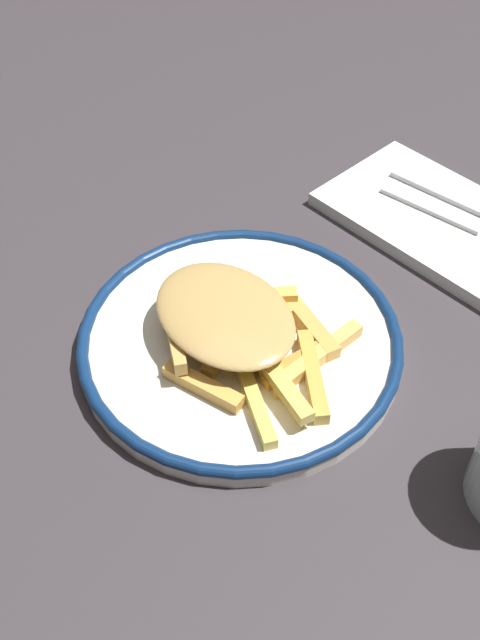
# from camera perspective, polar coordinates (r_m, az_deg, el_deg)

# --- Properties ---
(ground_plane) EXTENTS (2.60, 2.60, 0.00)m
(ground_plane) POSITION_cam_1_polar(r_m,az_deg,el_deg) (0.62, 0.00, -2.18)
(ground_plane) COLOR #373236
(plate) EXTENTS (0.26, 0.26, 0.02)m
(plate) POSITION_cam_1_polar(r_m,az_deg,el_deg) (0.61, 0.00, -1.55)
(plate) COLOR silver
(plate) RESTS_ON ground_plane
(fries_heap) EXTENTS (0.14, 0.18, 0.04)m
(fries_heap) POSITION_cam_1_polar(r_m,az_deg,el_deg) (0.59, -0.06, -0.63)
(fries_heap) COLOR tan
(fries_heap) RESTS_ON plate
(napkin) EXTENTS (0.13, 0.23, 0.01)m
(napkin) POSITION_cam_1_polar(r_m,az_deg,el_deg) (0.75, 15.04, 7.04)
(napkin) COLOR silver
(napkin) RESTS_ON ground_plane
(fork) EXTENTS (0.04, 0.18, 0.01)m
(fork) POSITION_cam_1_polar(r_m,az_deg,el_deg) (0.76, 17.19, 8.03)
(fork) COLOR silver
(fork) RESTS_ON napkin
(spoon) EXTENTS (0.04, 0.15, 0.01)m
(spoon) POSITION_cam_1_polar(r_m,az_deg,el_deg) (0.73, 17.57, 6.49)
(spoon) COLOR silver
(spoon) RESTS_ON napkin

